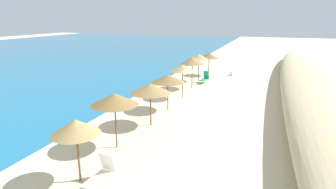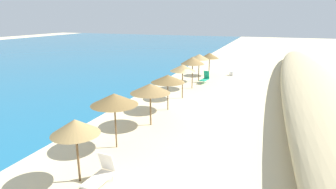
% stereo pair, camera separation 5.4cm
% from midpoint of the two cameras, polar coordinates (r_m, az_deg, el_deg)
% --- Properties ---
extents(ground_plane, '(160.00, 160.00, 0.00)m').
position_cam_midpoint_polar(ground_plane, '(21.63, 5.70, -2.12)').
color(ground_plane, beige).
extents(dune_ridge, '(56.00, 5.42, 2.02)m').
position_cam_midpoint_polar(dune_ridge, '(22.55, 28.12, -0.50)').
color(dune_ridge, '#C9B586').
rests_on(dune_ridge, ground_plane).
extents(beach_umbrella_0, '(1.92, 1.92, 2.67)m').
position_cam_midpoint_polar(beach_umbrella_0, '(11.59, -18.21, -6.25)').
color(beach_umbrella_0, brown).
rests_on(beach_umbrella_0, ground_plane).
extents(beach_umbrella_1, '(2.35, 2.35, 2.86)m').
position_cam_midpoint_polar(beach_umbrella_1, '(14.13, -10.82, -0.96)').
color(beach_umbrella_1, brown).
rests_on(beach_umbrella_1, ground_plane).
extents(beach_umbrella_2, '(2.43, 2.43, 2.63)m').
position_cam_midpoint_polar(beach_umbrella_2, '(16.98, -3.67, 1.24)').
color(beach_umbrella_2, brown).
rests_on(beach_umbrella_2, ground_plane).
extents(beach_umbrella_3, '(2.39, 2.39, 2.57)m').
position_cam_midpoint_polar(beach_umbrella_3, '(19.83, -0.11, 3.21)').
color(beach_umbrella_3, brown).
rests_on(beach_umbrella_3, ground_plane).
extents(beach_umbrella_4, '(2.06, 2.06, 2.80)m').
position_cam_midpoint_polar(beach_umbrella_4, '(22.80, 2.88, 5.38)').
color(beach_umbrella_4, brown).
rests_on(beach_umbrella_4, ground_plane).
extents(beach_umbrella_5, '(2.18, 2.18, 2.98)m').
position_cam_midpoint_polar(beach_umbrella_5, '(26.10, 4.88, 6.85)').
color(beach_umbrella_5, brown).
rests_on(beach_umbrella_5, ground_plane).
extents(beach_umbrella_6, '(2.04, 2.04, 2.81)m').
position_cam_midpoint_polar(beach_umbrella_6, '(29.35, 6.19, 7.55)').
color(beach_umbrella_6, brown).
rests_on(beach_umbrella_6, ground_plane).
extents(beach_umbrella_7, '(2.08, 2.08, 2.58)m').
position_cam_midpoint_polar(beach_umbrella_7, '(32.49, 8.26, 7.76)').
color(beach_umbrella_7, brown).
rests_on(beach_umbrella_7, ground_plane).
extents(lounge_chair_0, '(1.52, 0.76, 1.19)m').
position_cam_midpoint_polar(lounge_chair_0, '(11.95, -13.31, -15.19)').
color(lounge_chair_0, white).
rests_on(lounge_chair_0, ground_plane).
extents(lounge_chair_1, '(1.38, 0.80, 1.20)m').
position_cam_midpoint_polar(lounge_chair_1, '(28.86, 7.36, 3.32)').
color(lounge_chair_1, '#199972').
rests_on(lounge_chair_1, ground_plane).
extents(cooler_box, '(0.50, 0.53, 0.42)m').
position_cam_midpoint_polar(cooler_box, '(33.26, 12.65, 4.14)').
color(cooler_box, white).
rests_on(cooler_box, ground_plane).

